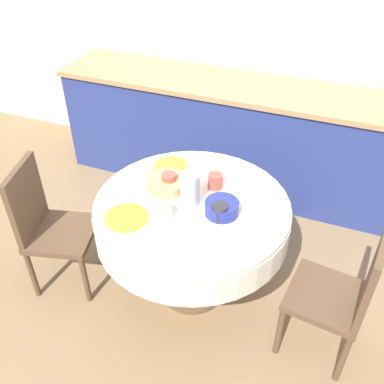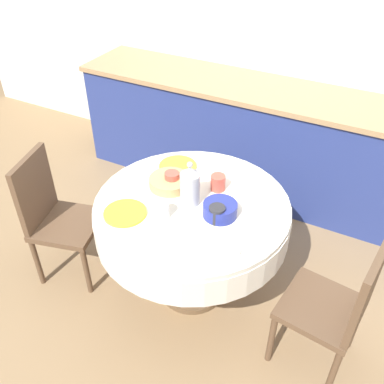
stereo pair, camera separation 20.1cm
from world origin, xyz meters
name	(u,v)px [view 1 (the left image)]	position (x,y,z in m)	size (l,w,h in m)	color
ground_plane	(192,288)	(0.00, 0.00, 0.00)	(12.00, 12.00, 0.00)	#8E704C
wall_back	(270,25)	(0.00, 1.66, 1.30)	(7.00, 0.05, 2.60)	silver
kitchen_counter	(250,138)	(0.00, 1.32, 0.47)	(3.24, 0.64, 0.93)	navy
dining_table	(192,220)	(0.00, 0.00, 0.61)	(1.15, 1.15, 0.74)	brown
chair_left	(344,292)	(0.91, -0.12, 0.49)	(0.45, 0.45, 0.90)	brown
chair_right	(48,223)	(-0.89, -0.23, 0.49)	(0.49, 0.49, 0.90)	brown
plate_near_left	(126,217)	(-0.29, -0.26, 0.75)	(0.24, 0.24, 0.01)	yellow
cup_near_left	(164,212)	(-0.09, -0.18, 0.79)	(0.09, 0.09, 0.10)	white
plate_near_right	(225,244)	(0.28, -0.26, 0.75)	(0.24, 0.24, 0.01)	white
cup_near_right	(220,212)	(0.19, -0.08, 0.79)	(0.09, 0.09, 0.10)	#28282D
plate_far_left	(172,167)	(-0.25, 0.29, 0.75)	(0.24, 0.24, 0.01)	yellow
cup_far_left	(169,181)	(-0.18, 0.09, 0.79)	(0.09, 0.09, 0.10)	#CC4C3D
plate_far_right	(249,185)	(0.26, 0.29, 0.75)	(0.24, 0.24, 0.01)	white
cup_far_right	(215,181)	(0.07, 0.19, 0.79)	(0.09, 0.09, 0.10)	#CC4C3D
coffee_carafe	(190,186)	(-0.01, 0.00, 0.86)	(0.11, 0.11, 0.28)	#B2B2B7
bread_basket	(167,183)	(-0.20, 0.09, 0.77)	(0.25, 0.25, 0.06)	tan
fruit_bowl	(222,208)	(0.19, -0.02, 0.78)	(0.19, 0.19, 0.08)	navy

